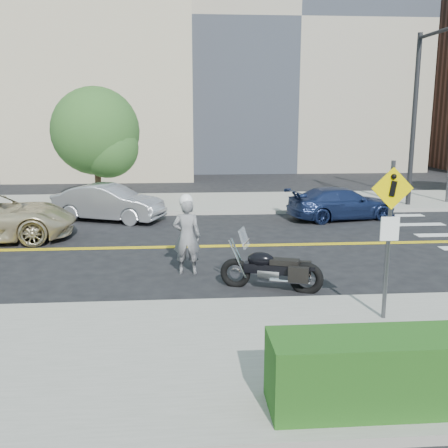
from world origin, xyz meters
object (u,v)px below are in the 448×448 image
object	(u,v)px
pedestrian_sign	(390,225)
parked_car_blue	(342,203)
parked_car_silver	(109,203)
motorcyclist	(187,234)
motorcycle	(272,260)

from	to	relation	value
pedestrian_sign	parked_car_blue	xyz separation A→B (m)	(2.23, 10.14, -1.35)
parked_car_blue	parked_car_silver	bearing A→B (deg)	75.47
motorcyclist	parked_car_silver	bearing A→B (deg)	-63.31
motorcycle	parked_car_silver	xyz separation A→B (m)	(-4.80, 8.27, -0.02)
pedestrian_sign	motorcycle	xyz separation A→B (m)	(-1.80, 2.23, -1.26)
motorcycle	parked_car_silver	distance (m)	9.56
motorcycle	parked_car_silver	bearing A→B (deg)	139.20
motorcyclist	parked_car_blue	size ratio (longest dim) A/B	0.49
parked_car_silver	motorcycle	bearing A→B (deg)	-129.24
motorcyclist	motorcycle	distance (m)	2.39
pedestrian_sign	parked_car_blue	bearing A→B (deg)	77.62
motorcycle	pedestrian_sign	bearing A→B (deg)	-32.02
motorcyclist	parked_car_silver	distance (m)	7.48
motorcycle	parked_car_blue	bearing A→B (deg)	82.08
pedestrian_sign	motorcycle	world-z (taller)	pedestrian_sign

